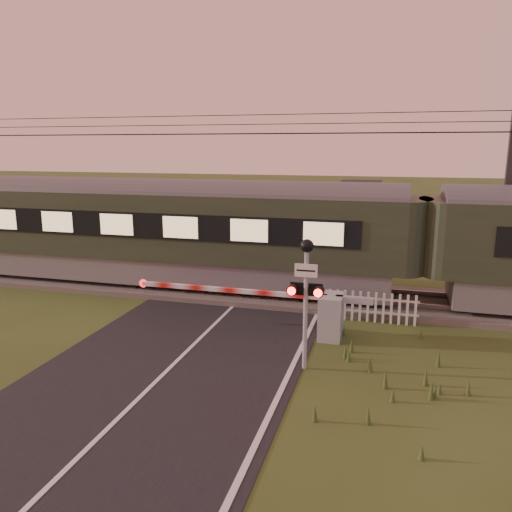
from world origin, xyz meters
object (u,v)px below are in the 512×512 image
(picket_fence, at_px, (372,307))
(catenary_mast, at_px, (508,190))
(train, at_px, (423,243))
(crossing_signal, at_px, (306,281))
(boom_gate, at_px, (321,313))

(picket_fence, distance_m, catenary_mast, 6.65)
(picket_fence, bearing_deg, train, 53.17)
(crossing_signal, relative_size, catenary_mast, 0.44)
(crossing_signal, bearing_deg, boom_gate, 88.14)
(catenary_mast, bearing_deg, train, -140.76)
(boom_gate, height_order, crossing_signal, crossing_signal)
(catenary_mast, bearing_deg, crossing_signal, -125.25)
(crossing_signal, xyz_separation_m, picket_fence, (1.36, 3.66, -1.66))
(crossing_signal, bearing_deg, catenary_mast, 54.75)
(crossing_signal, height_order, catenary_mast, catenary_mast)
(picket_fence, relative_size, catenary_mast, 0.38)
(boom_gate, bearing_deg, catenary_mast, 46.25)
(train, distance_m, catenary_mast, 3.84)
(crossing_signal, bearing_deg, train, 63.47)
(train, distance_m, crossing_signal, 6.21)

